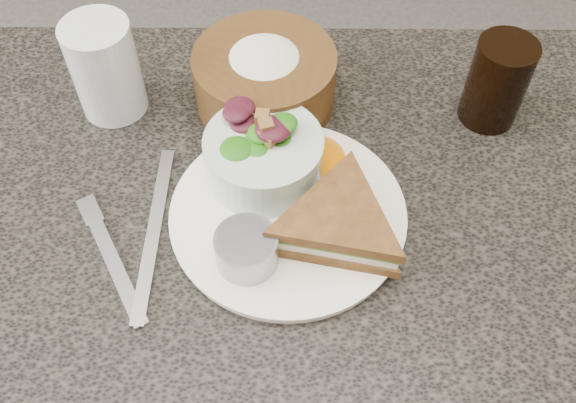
% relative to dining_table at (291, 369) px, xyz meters
% --- Properties ---
extents(dining_table, '(1.00, 0.70, 0.75)m').
position_rel_dining_table_xyz_m(dining_table, '(0.00, 0.00, 0.00)').
color(dining_table, black).
rests_on(dining_table, floor).
extents(dinner_plate, '(0.26, 0.26, 0.01)m').
position_rel_dining_table_xyz_m(dinner_plate, '(-0.00, 0.03, 0.38)').
color(dinner_plate, white).
rests_on(dinner_plate, dining_table).
extents(sandwich, '(0.19, 0.19, 0.04)m').
position_rel_dining_table_xyz_m(sandwich, '(0.05, -0.00, 0.41)').
color(sandwich, brown).
rests_on(sandwich, dinner_plate).
extents(salad_bowl, '(0.17, 0.17, 0.08)m').
position_rel_dining_table_xyz_m(salad_bowl, '(-0.03, 0.08, 0.42)').
color(salad_bowl, '#B5C8C0').
rests_on(salad_bowl, dinner_plate).
extents(dressing_ramekin, '(0.07, 0.07, 0.04)m').
position_rel_dining_table_xyz_m(dressing_ramekin, '(-0.05, -0.03, 0.41)').
color(dressing_ramekin, gray).
rests_on(dressing_ramekin, dinner_plate).
extents(orange_wedge, '(0.10, 0.10, 0.03)m').
position_rel_dining_table_xyz_m(orange_wedge, '(0.03, 0.11, 0.40)').
color(orange_wedge, orange).
rests_on(orange_wedge, dinner_plate).
extents(fork, '(0.09, 0.15, 0.00)m').
position_rel_dining_table_xyz_m(fork, '(-0.19, -0.03, 0.38)').
color(fork, gray).
rests_on(fork, dining_table).
extents(knife, '(0.02, 0.23, 0.00)m').
position_rel_dining_table_xyz_m(knife, '(-0.15, 0.01, 0.38)').
color(knife, '#ABACAD').
rests_on(knife, dining_table).
extents(bread_basket, '(0.22, 0.22, 0.10)m').
position_rel_dining_table_xyz_m(bread_basket, '(-0.03, 0.21, 0.42)').
color(bread_basket, brown).
rests_on(bread_basket, dining_table).
extents(cola_glass, '(0.08, 0.08, 0.12)m').
position_rel_dining_table_xyz_m(cola_glass, '(0.24, 0.19, 0.44)').
color(cola_glass, black).
rests_on(cola_glass, dining_table).
extents(water_glass, '(0.10, 0.10, 0.12)m').
position_rel_dining_table_xyz_m(water_glass, '(-0.22, 0.20, 0.44)').
color(water_glass, silver).
rests_on(water_glass, dining_table).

